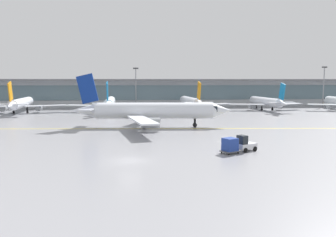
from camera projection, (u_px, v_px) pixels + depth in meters
ground_plane at (130, 161)px, 37.87m from camera, size 400.00×400.00×0.00m
taxiway_centreline_stripe at (155, 129)px, 63.21m from camera, size 109.66×9.41×0.01m
terminal_concourse at (134, 92)px, 118.18m from camera, size 191.97×11.00×9.60m
gate_airplane_1 at (21, 103)px, 93.83m from camera, size 24.99×27.00×8.94m
gate_airplane_2 at (110, 103)px, 97.15m from camera, size 25.10×26.96×8.94m
gate_airplane_3 at (190, 102)px, 100.29m from camera, size 25.06×26.99×8.94m
gate_airplane_4 at (266, 102)px, 102.50m from camera, size 23.89×25.74×8.52m
taxiing_regional_jet at (152, 111)px, 64.83m from camera, size 31.76×29.43×10.51m
baggage_tug at (245, 144)px, 43.06m from camera, size 2.95×2.47×2.10m
cargo_dolly_lead at (230, 145)px, 41.68m from camera, size 2.59×2.36×1.94m
apron_light_mast_1 at (136, 86)px, 111.46m from camera, size 1.80×0.36×13.39m
apron_light_mast_2 at (324, 85)px, 114.41m from camera, size 1.80×0.36×13.89m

